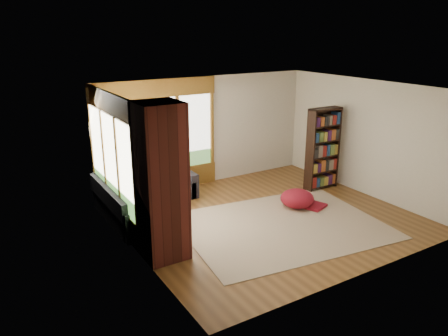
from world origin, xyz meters
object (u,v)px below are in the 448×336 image
area_rug (282,226)px  dog_brindle (158,184)px  sectional_sofa (144,196)px  pouf (297,198)px  dog_tan (160,172)px  bookshelf (323,149)px  brick_chimney (161,183)px

area_rug → dog_brindle: bearing=140.7°
sectional_sofa → dog_brindle: bearing=-81.6°
pouf → dog_tan: dog_tan is taller
sectional_sofa → dog_tan: size_ratio=2.05×
dog_tan → dog_brindle: 0.58m
area_rug → bookshelf: (2.12, 1.21, 0.96)m
area_rug → bookshelf: size_ratio=1.95×
bookshelf → pouf: bookshelf is taller
area_rug → brick_chimney: bearing=176.8°
area_rug → pouf: pouf is taller
sectional_sofa → dog_brindle: dog_brindle is taller
area_rug → dog_brindle: (-1.90, 1.55, 0.74)m
area_rug → dog_brindle: 2.56m
dog_brindle → dog_tan: bearing=-22.3°
dog_brindle → bookshelf: bearing=-89.8°
brick_chimney → dog_tan: (0.78, 1.93, -0.50)m
dog_tan → dog_brindle: bearing=-137.1°
sectional_sofa → bookshelf: size_ratio=1.14×
sectional_sofa → dog_brindle: 0.78m
bookshelf → pouf: size_ratio=2.70×
area_rug → bookshelf: 2.63m
bookshelf → dog_tan: bearing=167.3°
sectional_sofa → brick_chimney: bearing=-100.6°
pouf → dog_brindle: dog_brindle is taller
area_rug → dog_tan: (-1.63, 2.06, 0.80)m
brick_chimney → dog_tan: brick_chimney is taller
bookshelf → dog_tan: 3.85m
brick_chimney → area_rug: (2.42, -0.14, -1.29)m
sectional_sofa → pouf: bearing=-27.8°
brick_chimney → dog_brindle: size_ratio=3.17×
brick_chimney → sectional_sofa: size_ratio=1.18×
sectional_sofa → dog_brindle: size_ratio=2.68×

